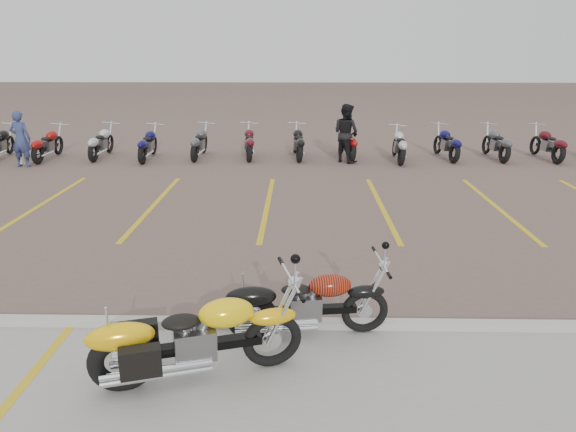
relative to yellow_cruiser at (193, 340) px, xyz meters
name	(u,v)px	position (x,y,z in m)	size (l,w,h in m)	color
ground	(254,271)	(0.41, 3.21, -0.49)	(100.00, 100.00, 0.00)	brown
curb	(242,324)	(0.41, 1.21, -0.43)	(60.00, 0.18, 0.12)	#ADAAA3
parking_stripes	(267,206)	(0.41, 7.21, -0.49)	(38.00, 5.50, 0.01)	gold
yellow_cruiser	(193,340)	(0.00, 0.00, 0.00)	(2.33, 0.85, 0.99)	black
flame_cruiser	(304,306)	(1.25, 1.01, -0.06)	(2.12, 0.43, 0.87)	black
person_a	(20,139)	(-7.47, 11.52, 0.38)	(0.63, 0.42, 1.74)	navy
person_b	(346,133)	(2.66, 12.49, 0.44)	(0.91, 0.71, 1.87)	black
bollard	(21,148)	(-7.70, 11.96, 0.01)	(0.15, 0.15, 1.00)	silver
bg_bike_row	(297,143)	(1.07, 12.91, 0.06)	(20.53, 2.03, 1.10)	black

